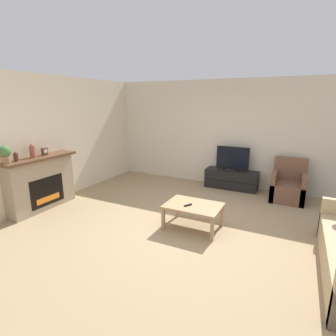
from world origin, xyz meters
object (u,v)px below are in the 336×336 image
mantel_clock (45,152)px  armchair (288,187)px  coffee_table (193,208)px  mantel_vase_left (16,157)px  remote (188,205)px  mantel_vase_centre_left (32,151)px  potted_plant (5,153)px  tv_stand (231,179)px  fireplace (41,183)px  tv (232,159)px

mantel_clock → armchair: 5.28m
mantel_clock → coffee_table: bearing=7.7°
mantel_vase_left → armchair: bearing=36.1°
coffee_table → remote: size_ratio=6.29×
mantel_vase_centre_left → potted_plant: potted_plant is taller
remote → potted_plant: bearing=-130.5°
mantel_vase_left → tv_stand: bearing=47.8°
mantel_vase_left → coffee_table: mantel_vase_left is taller
tv_stand → mantel_vase_centre_left: bearing=-135.1°
armchair → remote: size_ratio=6.10×
fireplace → mantel_clock: (0.02, 0.15, 0.61)m
tv → coffee_table: bearing=-91.9°
potted_plant → coffee_table: 3.42m
tv → armchair: bearing=-9.0°
mantel_clock → armchair: mantel_clock is taller
tv_stand → tv: tv is taller
potted_plant → remote: 3.32m
mantel_vase_left → tv: size_ratio=0.22×
potted_plant → remote: potted_plant is taller
mantel_vase_left → potted_plant: size_ratio=0.55×
coffee_table → mantel_clock: bearing=-172.3°
potted_plant → tv: potted_plant is taller
fireplace → mantel_clock: 0.63m
fireplace → potted_plant: 0.97m
fireplace → remote: fireplace is taller
potted_plant → tv: 4.87m
coffee_table → remote: remote is taller
mantel_vase_centre_left → tv_stand: size_ratio=0.21×
armchair → mantel_clock: bearing=-149.3°
potted_plant → coffee_table: size_ratio=0.34×
potted_plant → remote: bearing=20.7°
armchair → mantel_vase_centre_left: bearing=-146.8°
mantel_clock → tv_stand: 4.37m
mantel_vase_centre_left → armchair: (4.47, 2.93, -0.93)m
fireplace → coffee_table: bearing=10.5°
tv → mantel_vase_left: bearing=-132.2°
tv_stand → armchair: (1.32, -0.21, 0.06)m
mantel_vase_left → mantel_clock: 0.61m
mantel_vase_centre_left → tv_stand: bearing=44.9°
mantel_clock → remote: bearing=6.4°
mantel_vase_centre_left → potted_plant: bearing=-90.0°
armchair → fireplace: bearing=-147.9°
armchair → remote: armchair is taller
mantel_vase_centre_left → tv: 4.47m
tv → remote: (-0.15, -2.53, -0.31)m
fireplace → potted_plant: bearing=-88.5°
tv_stand → coffee_table: size_ratio=1.36×
fireplace → mantel_vase_centre_left: (0.02, -0.11, 0.66)m
mantel_clock → potted_plant: size_ratio=0.47×
fireplace → coffee_table: (3.09, 0.57, -0.18)m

